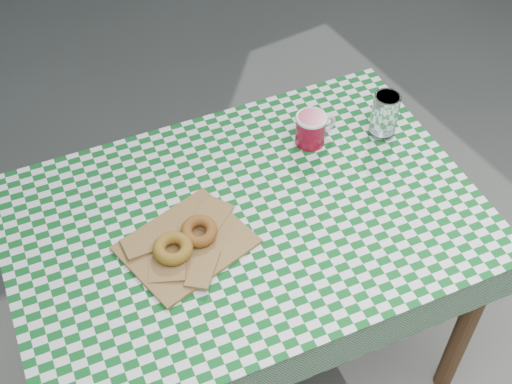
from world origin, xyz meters
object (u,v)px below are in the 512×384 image
table (247,295)px  paper_bag (186,244)px  coffee_mug (311,130)px  drinking_glass (385,115)px

table → paper_bag: size_ratio=4.03×
paper_bag → table: bearing=1.5°
table → paper_bag: bearing=-170.8°
coffee_mug → drinking_glass: size_ratio=1.23×
paper_bag → drinking_glass: (0.71, 0.08, 0.06)m
coffee_mug → paper_bag: bearing=-159.8°
table → paper_bag: (-0.18, -0.00, 0.39)m
table → drinking_glass: bearing=15.6°
paper_bag → drinking_glass: drinking_glass is taller
table → coffee_mug: bearing=33.7°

